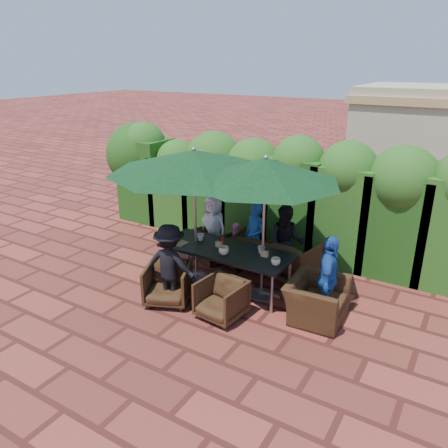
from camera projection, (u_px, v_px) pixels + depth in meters
The scene contains 30 objects.
ground at pixel (216, 289), 7.75m from camera, with size 80.00×80.00×0.00m, color brown.
dining_table at pixel (226, 253), 7.60m from camera, with size 2.33×0.90×0.75m.
umbrella_left at pixel (194, 161), 7.38m from camera, with size 2.96×2.96×2.46m.
umbrella_right at pixel (265, 171), 6.77m from camera, with size 2.41×2.41×2.46m.
chair_far_left at pixel (212, 243), 8.81m from camera, with size 0.69×0.65×0.71m, color black.
chair_far_mid at pixel (255, 249), 8.46m from camera, with size 0.76×0.72×0.79m, color black.
chair_far_right at pixel (295, 258), 7.98m from camera, with size 0.82×0.77×0.84m, color black.
chair_near_left at pixel (168, 282), 7.25m from camera, with size 0.71×0.67×0.73m, color black.
chair_near_right at pixel (221, 298), 6.82m from camera, with size 0.67×0.62×0.69m, color black.
chair_end_right at pixel (317, 293), 6.78m from camera, with size 0.98×0.64×0.86m, color black.
adult_far_left at pixel (214, 227), 8.78m from camera, with size 0.66×0.39×1.33m, color white.
adult_far_mid at pixel (254, 237), 8.29m from camera, with size 0.48×0.39×1.33m, color #1E50A5.
adult_far_right at pixel (286, 243), 7.91m from camera, with size 0.68×0.42×1.42m, color black.
adult_near_left at pixel (170, 264), 7.13m from camera, with size 0.88×0.41×1.38m, color black.
adult_end_right at pixel (328, 279), 6.66m from camera, with size 0.81×0.41×1.39m, color #1E50A5.
child_left at pixel (235, 243), 8.70m from camera, with size 0.30×0.24×0.82m, color #F05499.
child_right at pixel (276, 255), 8.25m from camera, with size 0.26×0.21×0.73m, color purple.
pedestrian_a at pixel (379, 198), 10.03m from camera, with size 1.57×0.56×1.69m, color #227D22.
pedestrian_b at pixel (425, 200), 9.54m from camera, with size 0.91×0.55×1.89m, color #F05499.
cup_a at pixel (175, 237), 7.90m from camera, with size 0.17×0.17×0.14m, color beige.
cup_b at pixel (200, 237), 7.91m from camera, with size 0.13×0.13×0.12m, color beige.
cup_c at pixel (224, 250), 7.33m from camera, with size 0.18×0.18×0.14m, color beige.
cup_d at pixel (261, 250), 7.39m from camera, with size 0.13×0.13×0.12m, color beige.
cup_e at pixel (276, 262), 6.95m from camera, with size 0.15×0.15×0.12m, color beige.
ketchup_bottle at pixel (223, 242), 7.63m from camera, with size 0.04×0.04×0.17m, color #B20C0A.
sauce_bottle at pixel (223, 241), 7.68m from camera, with size 0.04×0.04×0.17m, color #4C230C.
serving_tray at pixel (177, 243), 7.81m from camera, with size 0.35×0.25×0.02m, color #9C784B.
number_block_left at pixel (219, 244), 7.63m from camera, with size 0.12×0.06×0.10m, color tan.
number_block_right at pixel (265, 254), 7.25m from camera, with size 0.12×0.06×0.10m, color tan.
hedge_wall at pixel (273, 185), 9.15m from camera, with size 9.10×1.60×2.48m.
Camera 1 is at (3.66, -5.78, 3.83)m, focal length 35.00 mm.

